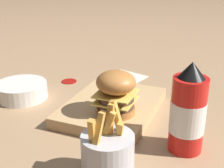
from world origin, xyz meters
name	(u,v)px	position (x,y,z in m)	size (l,w,h in m)	color
ground_plane	(97,112)	(0.00, 0.00, 0.00)	(6.00, 6.00, 0.00)	#9E7A56
serving_board	(112,107)	(-0.02, 0.04, 0.01)	(0.29, 0.22, 0.03)	tan
burger	(116,92)	(0.04, 0.07, 0.08)	(0.09, 0.09, 0.11)	#AD6B33
ketchup_bottle	(188,112)	(0.08, 0.24, 0.09)	(0.07, 0.07, 0.19)	red
fries_basket	(108,156)	(0.23, 0.13, 0.05)	(0.10, 0.10, 0.15)	#B7B7BC
side_bowl	(22,90)	(0.00, -0.24, 0.02)	(0.15, 0.15, 0.05)	silver
spoon	(183,91)	(-0.21, 0.18, 0.01)	(0.18, 0.06, 0.01)	#B2B2B7
ketchup_puddle	(69,81)	(-0.16, -0.18, 0.00)	(0.05, 0.05, 0.00)	#9E140F
parchment_square	(124,77)	(-0.26, -0.02, 0.00)	(0.15, 0.15, 0.00)	beige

